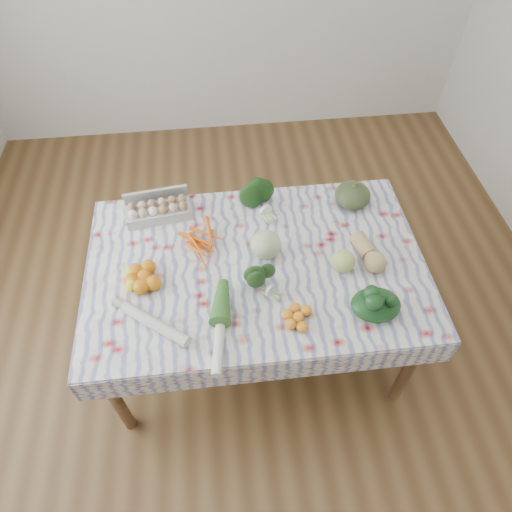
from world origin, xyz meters
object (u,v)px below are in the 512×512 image
(cabbage, at_px, (266,245))
(grapefruit, at_px, (343,261))
(dining_table, at_px, (256,274))
(butternut_squash, at_px, (369,252))
(egg_carton, at_px, (159,211))
(kabocha_squash, at_px, (353,195))

(cabbage, xyz_separation_m, grapefruit, (0.36, -0.13, -0.02))
(dining_table, height_order, butternut_squash, butternut_squash)
(egg_carton, relative_size, kabocha_squash, 1.77)
(dining_table, bearing_deg, butternut_squash, -3.32)
(egg_carton, relative_size, butternut_squash, 1.47)
(egg_carton, height_order, grapefruit, grapefruit)
(grapefruit, bearing_deg, cabbage, 160.06)
(egg_carton, bearing_deg, dining_table, -45.20)
(dining_table, height_order, cabbage, cabbage)
(butternut_squash, bearing_deg, egg_carton, 145.18)
(dining_table, bearing_deg, egg_carton, 142.02)
(kabocha_squash, height_order, cabbage, cabbage)
(dining_table, xyz_separation_m, kabocha_squash, (0.57, 0.36, 0.15))
(egg_carton, bearing_deg, kabocha_squash, -7.91)
(grapefruit, bearing_deg, egg_carton, 153.18)
(dining_table, distance_m, butternut_squash, 0.57)
(kabocha_squash, bearing_deg, egg_carton, 179.31)
(egg_carton, xyz_separation_m, kabocha_squash, (1.04, -0.01, 0.02))
(dining_table, relative_size, cabbage, 10.83)
(dining_table, distance_m, kabocha_squash, 0.68)
(dining_table, xyz_separation_m, egg_carton, (-0.47, 0.37, 0.13))
(egg_carton, xyz_separation_m, cabbage, (0.53, -0.32, 0.03))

